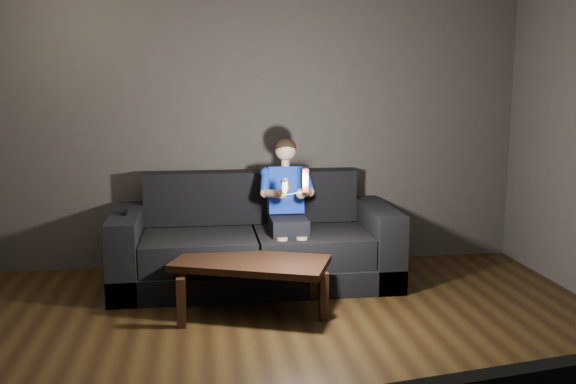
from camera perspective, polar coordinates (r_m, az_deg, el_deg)
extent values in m
plane|color=black|center=(3.93, 0.98, -16.27)|extent=(5.00, 5.00, 0.00)
cube|color=#3E3836|center=(6.03, -2.67, 6.18)|extent=(5.00, 0.04, 2.70)
cube|color=#3E3836|center=(1.19, 20.30, -9.09)|extent=(5.00, 0.04, 2.70)
cube|color=black|center=(5.61, -2.91, -7.05)|extent=(2.40, 1.04, 0.21)
cube|color=black|center=(5.43, -7.91, -5.21)|extent=(0.94, 0.73, 0.25)
cube|color=black|center=(5.51, 2.16, -4.90)|extent=(0.94, 0.73, 0.25)
cube|color=black|center=(5.86, -3.30, -0.41)|extent=(1.92, 0.24, 0.47)
cube|color=black|center=(5.57, -14.12, -5.08)|extent=(0.24, 1.04, 0.65)
cube|color=black|center=(5.74, 7.89, -4.43)|extent=(0.24, 1.04, 0.65)
cube|color=black|center=(5.41, 0.05, -3.02)|extent=(0.30, 0.38, 0.14)
cube|color=#032E91|center=(5.55, -0.24, 0.18)|extent=(0.30, 0.22, 0.42)
cube|color=#FFA304|center=(5.46, -0.12, 0.66)|extent=(0.09, 0.09, 0.10)
cube|color=red|center=(5.45, -0.11, 0.66)|extent=(0.06, 0.06, 0.07)
cylinder|color=tan|center=(5.52, -0.24, 2.57)|extent=(0.07, 0.07, 0.06)
sphere|color=tan|center=(5.51, -0.24, 3.77)|extent=(0.18, 0.18, 0.18)
ellipsoid|color=black|center=(5.51, -0.26, 3.99)|extent=(0.19, 0.19, 0.16)
cylinder|color=#032E91|center=(5.45, -2.09, 0.81)|extent=(0.08, 0.23, 0.19)
cylinder|color=#032E91|center=(5.50, 1.78, 0.90)|extent=(0.08, 0.23, 0.19)
cylinder|color=tan|center=(5.31, -1.32, 0.07)|extent=(0.14, 0.24, 0.10)
cylinder|color=tan|center=(5.35, 1.59, 0.14)|extent=(0.14, 0.24, 0.10)
sphere|color=tan|center=(5.22, -0.59, -0.20)|extent=(0.08, 0.08, 0.08)
sphere|color=tan|center=(5.25, 1.16, -0.16)|extent=(0.08, 0.08, 0.08)
cylinder|color=tan|center=(5.26, -0.52, -5.89)|extent=(0.09, 0.09, 0.34)
cylinder|color=tan|center=(5.28, 1.23, -5.83)|extent=(0.09, 0.09, 0.34)
cube|color=red|center=(5.01, 1.56, 1.02)|extent=(0.05, 0.07, 0.19)
cube|color=#66000D|center=(4.98, 1.60, 1.57)|extent=(0.03, 0.01, 0.03)
cylinder|color=silver|center=(4.99, 1.60, 0.84)|extent=(0.02, 0.01, 0.02)
ellipsoid|color=silver|center=(5.00, -0.28, 0.51)|extent=(0.07, 0.09, 0.14)
cylinder|color=black|center=(4.96, -0.24, 1.02)|extent=(0.02, 0.01, 0.02)
cube|color=black|center=(5.44, -14.32, -1.76)|extent=(0.03, 0.14, 0.03)
cube|color=black|center=(5.48, -14.28, -1.51)|extent=(0.02, 0.02, 0.00)
cube|color=black|center=(4.83, -3.34, -6.34)|extent=(1.26, 0.93, 0.05)
cube|color=black|center=(4.66, -9.49, -9.72)|extent=(0.06, 0.06, 0.36)
cube|color=black|center=(4.74, 3.21, -9.26)|extent=(0.06, 0.06, 0.36)
cube|color=black|center=(5.10, -9.36, -8.00)|extent=(0.06, 0.06, 0.36)
cube|color=black|center=(5.17, 2.22, -7.62)|extent=(0.06, 0.06, 0.36)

